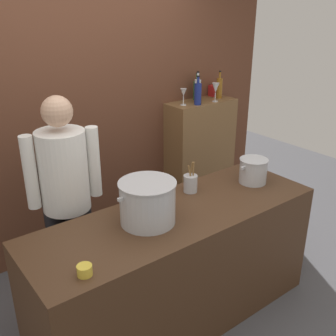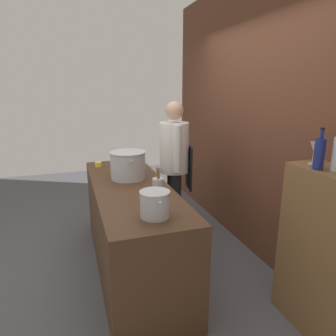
{
  "view_description": "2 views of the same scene",
  "coord_description": "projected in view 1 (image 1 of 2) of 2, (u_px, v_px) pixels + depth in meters",
  "views": [
    {
      "loc": [
        -1.49,
        -1.84,
        2.22
      ],
      "look_at": [
        0.19,
        0.35,
        1.06
      ],
      "focal_mm": 42.54,
      "sensor_mm": 36.0,
      "label": 1
    },
    {
      "loc": [
        2.76,
        -0.52,
        1.82
      ],
      "look_at": [
        0.08,
        0.35,
        1.06
      ],
      "focal_mm": 32.51,
      "sensor_mm": 36.0,
      "label": 2
    }
  ],
  "objects": [
    {
      "name": "utensil_crock",
      "position": [
        190.0,
        183.0,
        2.97
      ],
      "size": [
        0.1,
        0.1,
        0.24
      ],
      "color": "#B7BABF",
      "rests_on": "prep_counter"
    },
    {
      "name": "brick_back_panel",
      "position": [
        78.0,
        90.0,
        3.49
      ],
      "size": [
        4.4,
        0.1,
        3.0
      ],
      "primitive_type": "cube",
      "color": "brown",
      "rests_on": "ground_plane"
    },
    {
      "name": "chef",
      "position": [
        66.0,
        192.0,
        2.84
      ],
      "size": [
        0.52,
        0.38,
        1.66
      ],
      "rotation": [
        0.0,
        0.0,
        2.95
      ],
      "color": "black",
      "rests_on": "ground_plane"
    },
    {
      "name": "prep_counter",
      "position": [
        177.0,
        267.0,
        2.87
      ],
      "size": [
        2.11,
        0.7,
        0.9
      ],
      "primitive_type": "cube",
      "color": "#472D1C",
      "rests_on": "ground_plane"
    },
    {
      "name": "wine_bottle_green",
      "position": [
        197.0,
        90.0,
        4.16
      ],
      "size": [
        0.08,
        0.08,
        0.28
      ],
      "color": "#1E592D",
      "rests_on": "bar_cabinet"
    },
    {
      "name": "wine_bottle_amber",
      "position": [
        219.0,
        88.0,
        4.23
      ],
      "size": [
        0.06,
        0.06,
        0.29
      ],
      "color": "#8C5919",
      "rests_on": "bar_cabinet"
    },
    {
      "name": "ground_plane",
      "position": [
        176.0,
        316.0,
        3.04
      ],
      "size": [
        8.0,
        8.0,
        0.0
      ],
      "primitive_type": "plane",
      "color": "#4C4C51"
    },
    {
      "name": "stockpot_small",
      "position": [
        253.0,
        171.0,
        3.11
      ],
      "size": [
        0.29,
        0.22,
        0.19
      ],
      "color": "#B7BABF",
      "rests_on": "prep_counter"
    },
    {
      "name": "wine_bottle_cobalt",
      "position": [
        198.0,
        93.0,
        3.95
      ],
      "size": [
        0.07,
        0.07,
        0.29
      ],
      "color": "navy",
      "rests_on": "bar_cabinet"
    },
    {
      "name": "butter_jar",
      "position": [
        85.0,
        270.0,
        2.07
      ],
      "size": [
        0.08,
        0.08,
        0.06
      ],
      "primitive_type": "cylinder",
      "color": "yellow",
      "rests_on": "prep_counter"
    },
    {
      "name": "stockpot_large",
      "position": [
        148.0,
        202.0,
        2.53
      ],
      "size": [
        0.43,
        0.37,
        0.28
      ],
      "color": "#B7BABF",
      "rests_on": "prep_counter"
    },
    {
      "name": "spice_tin_red",
      "position": [
        213.0,
        91.0,
        4.34
      ],
      "size": [
        0.08,
        0.08,
        0.12
      ],
      "primitive_type": "cube",
      "color": "red",
      "rests_on": "bar_cabinet"
    },
    {
      "name": "bar_cabinet",
      "position": [
        200.0,
        158.0,
        4.38
      ],
      "size": [
        0.76,
        0.32,
        1.26
      ],
      "primitive_type": "cube",
      "color": "brown",
      "rests_on": "ground_plane"
    },
    {
      "name": "wine_glass_tall",
      "position": [
        216.0,
        88.0,
        4.07
      ],
      "size": [
        0.08,
        0.08,
        0.19
      ],
      "color": "silver",
      "rests_on": "bar_cabinet"
    },
    {
      "name": "wine_bottle_clear",
      "position": [
        198.0,
        90.0,
        4.05
      ],
      "size": [
        0.07,
        0.07,
        0.31
      ],
      "color": "silver",
      "rests_on": "bar_cabinet"
    },
    {
      "name": "wine_glass_short",
      "position": [
        183.0,
        93.0,
        3.94
      ],
      "size": [
        0.06,
        0.06,
        0.17
      ],
      "color": "silver",
      "rests_on": "bar_cabinet"
    }
  ]
}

